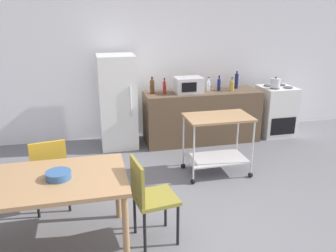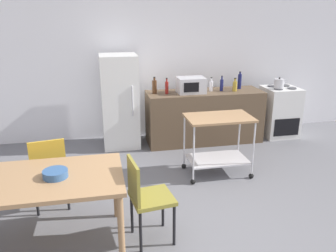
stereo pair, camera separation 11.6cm
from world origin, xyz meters
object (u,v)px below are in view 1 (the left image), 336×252
object	(u,v)px
kitchen_cart	(217,135)
dining_table	(45,187)
chair_olive	(149,195)
bottle_sparkling_water	(232,85)
chair_mustard	(49,169)
fruit_bowl	(58,175)
refrigerator	(118,102)
bottle_soda	(236,81)
stove_oven	(276,111)
bottle_wine	(164,87)
bottle_vinegar	(219,84)
bottle_soy_sauce	(152,87)
microwave	(189,85)
kettle	(275,83)
bottle_olive_oil	(208,85)

from	to	relation	value
kitchen_cart	dining_table	bearing A→B (deg)	-150.95
chair_olive	bottle_sparkling_water	distance (m)	3.21
chair_mustard	kitchen_cart	bearing A→B (deg)	-176.94
chair_mustard	fruit_bowl	bearing A→B (deg)	93.63
chair_olive	refrigerator	xyz separation A→B (m)	(-0.04, 2.69, 0.26)
kitchen_cart	bottle_soda	xyz separation A→B (m)	(0.87, 1.39, 0.46)
chair_olive	refrigerator	distance (m)	2.71
stove_oven	bottle_soda	world-z (taller)	bottle_soda
bottle_wine	bottle_vinegar	world-z (taller)	bottle_wine
chair_olive	bottle_wine	world-z (taller)	bottle_wine
bottle_soy_sauce	microwave	bearing A→B (deg)	-7.73
refrigerator	bottle_vinegar	world-z (taller)	refrigerator
fruit_bowl	chair_mustard	bearing A→B (deg)	102.94
bottle_sparkling_water	kettle	xyz separation A→B (m)	(0.82, -0.02, 0.01)
chair_olive	microwave	xyz separation A→B (m)	(1.15, 2.56, 0.51)
dining_table	microwave	bearing A→B (deg)	49.41
bottle_sparkling_water	microwave	bearing A→B (deg)	177.96
stove_oven	bottle_vinegar	distance (m)	1.28
bottle_sparkling_water	kettle	size ratio (longest dim) A/B	0.95
stove_oven	kettle	distance (m)	0.57
bottle_soy_sauce	bottle_sparkling_water	world-z (taller)	bottle_soy_sauce
bottle_wine	kettle	bearing A→B (deg)	-1.65
chair_olive	bottle_soy_sauce	distance (m)	2.74
microwave	bottle_wine	bearing A→B (deg)	177.91
stove_oven	kitchen_cart	distance (m)	2.11
chair_mustard	bottle_soy_sauce	distance (m)	2.43
bottle_soy_sauce	bottle_wine	distance (m)	0.21
chair_mustard	stove_oven	bearing A→B (deg)	-164.36
kitchen_cart	fruit_bowl	world-z (taller)	kitchen_cart
microwave	chair_mustard	bearing A→B (deg)	-140.97
kitchen_cart	chair_mustard	bearing A→B (deg)	-167.63
chair_olive	bottle_soda	distance (m)	3.44
stove_oven	bottle_sparkling_water	world-z (taller)	bottle_sparkling_water
refrigerator	kitchen_cart	size ratio (longest dim) A/B	1.70
kitchen_cart	microwave	distance (m)	1.34
bottle_olive_oil	bottle_sparkling_water	distance (m)	0.41
bottle_sparkling_water	dining_table	bearing A→B (deg)	-139.84
kitchen_cart	bottle_soda	world-z (taller)	bottle_soda
bottle_wine	bottle_vinegar	size ratio (longest dim) A/B	1.01
chair_olive	stove_oven	distance (m)	3.87
refrigerator	bottle_olive_oil	xyz separation A→B (m)	(1.56, -0.08, 0.22)
chair_mustard	bottle_olive_oil	xyz separation A→B (m)	(2.52, 1.79, 0.48)
bottle_soda	fruit_bowl	distance (m)	3.91
bottle_wine	bottle_vinegar	bearing A→B (deg)	1.40
microwave	bottle_vinegar	world-z (taller)	bottle_vinegar
chair_mustard	fruit_bowl	world-z (taller)	chair_mustard
dining_table	bottle_soda	size ratio (longest dim) A/B	4.94
dining_table	kettle	size ratio (longest dim) A/B	6.26
chair_mustard	kettle	xyz separation A→B (m)	(3.74, 1.69, 0.48)
bottle_soy_sauce	bottle_olive_oil	xyz separation A→B (m)	(0.98, -0.03, -0.02)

